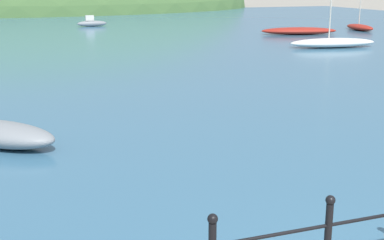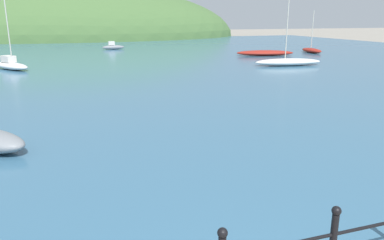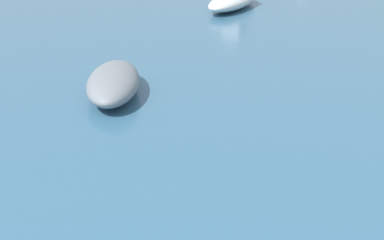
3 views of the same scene
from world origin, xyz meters
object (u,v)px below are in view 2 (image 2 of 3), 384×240
boat_red_dinghy (288,62)px  boat_far_right (312,50)px  boat_white_sailboat (113,47)px  boat_blue_hull (11,65)px  boat_mid_harbor (265,53)px

boat_red_dinghy → boat_far_right: (7.74, 7.97, -0.03)m
boat_far_right → boat_white_sailboat: (-17.86, 9.98, 0.04)m
boat_white_sailboat → boat_far_right: bearing=-29.2°
boat_blue_hull → boat_white_sailboat: 16.22m
boat_mid_harbor → boat_blue_hull: size_ratio=1.19×
boat_red_dinghy → boat_blue_hull: size_ratio=1.30×
boat_far_right → boat_mid_harbor: bearing=-169.1°
boat_blue_hull → boat_far_right: boat_blue_hull is taller
boat_red_dinghy → boat_far_right: 11.10m
boat_far_right → boat_white_sailboat: boat_far_right is taller
boat_mid_harbor → boat_white_sailboat: 16.42m
boat_red_dinghy → boat_white_sailboat: bearing=119.4°
boat_blue_hull → boat_white_sailboat: (8.43, 13.86, -0.03)m
boat_mid_harbor → boat_white_sailboat: bearing=137.5°
boat_red_dinghy → boat_blue_hull: (-18.55, 4.09, 0.03)m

